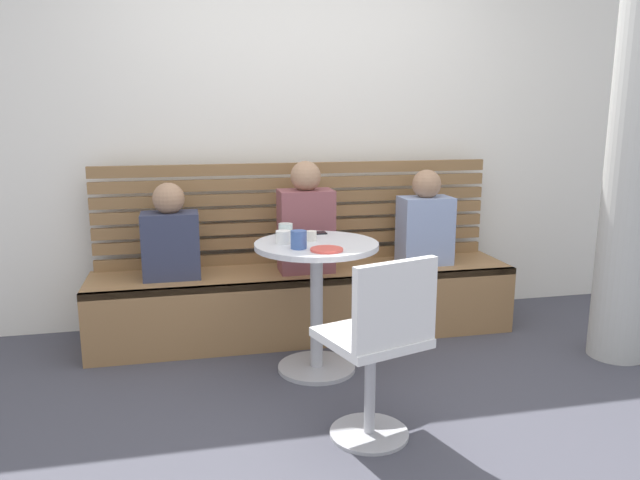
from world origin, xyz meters
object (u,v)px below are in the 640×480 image
(cafe_table, at_px, (317,282))
(cup_ceramic_white, at_px, (283,237))
(cup_glass_short, at_px, (286,231))
(phone_on_table, at_px, (314,233))
(person_child_middle, at_px, (425,223))
(cup_mug_blue, at_px, (299,240))
(person_child_left, at_px, (171,237))
(plate_small, at_px, (327,250))
(cup_espresso_small, at_px, (312,236))
(booth_bench, at_px, (306,302))
(white_chair, at_px, (379,343))
(person_adult, at_px, (305,223))

(cafe_table, xyz_separation_m, cup_ceramic_white, (-0.18, 0.02, 0.26))
(cup_glass_short, distance_m, phone_on_table, 0.19)
(person_child_middle, relative_size, cup_mug_blue, 6.62)
(person_child_left, height_order, cup_mug_blue, person_child_left)
(cafe_table, relative_size, plate_small, 4.35)
(cup_espresso_small, bearing_deg, booth_bench, 82.80)
(cup_ceramic_white, distance_m, cup_glass_short, 0.16)
(booth_bench, xyz_separation_m, person_child_left, (-0.83, -0.00, 0.47))
(person_child_middle, height_order, phone_on_table, person_child_middle)
(white_chair, relative_size, cup_ceramic_white, 10.63)
(person_adult, bearing_deg, phone_on_table, -91.06)
(white_chair, xyz_separation_m, cup_ceramic_white, (-0.28, 0.83, 0.31))
(person_adult, xyz_separation_m, cup_glass_short, (-0.18, -0.36, 0.03))
(cafe_table, bearing_deg, white_chair, -82.93)
(person_adult, height_order, person_child_middle, person_adult)
(cup_ceramic_white, height_order, cup_espresso_small, cup_ceramic_white)
(plate_small, distance_m, phone_on_table, 0.44)
(person_adult, distance_m, phone_on_table, 0.29)
(cup_espresso_small, height_order, phone_on_table, cup_espresso_small)
(cup_mug_blue, xyz_separation_m, cup_glass_short, (-0.02, 0.30, -0.01))
(white_chair, bearing_deg, cup_ceramic_white, 108.73)
(cup_ceramic_white, xyz_separation_m, phone_on_table, (0.22, 0.22, -0.03))
(white_chair, relative_size, phone_on_table, 6.07)
(booth_bench, distance_m, cup_espresso_small, 0.74)
(cup_glass_short, height_order, plate_small, cup_glass_short)
(booth_bench, bearing_deg, cafe_table, -94.84)
(cup_glass_short, bearing_deg, cup_espresso_small, -43.69)
(person_child_left, relative_size, phone_on_table, 4.18)
(booth_bench, xyz_separation_m, cup_mug_blue, (-0.17, -0.68, 0.57))
(white_chair, bearing_deg, cafe_table, 97.07)
(cup_ceramic_white, distance_m, plate_small, 0.29)
(booth_bench, height_order, cafe_table, cafe_table)
(person_child_middle, bearing_deg, white_chair, -119.02)
(cafe_table, height_order, person_adult, person_adult)
(booth_bench, distance_m, cup_glass_short, 0.70)
(person_child_middle, distance_m, cup_ceramic_white, 1.17)
(booth_bench, xyz_separation_m, phone_on_table, (-0.01, -0.32, 0.52))
(person_child_left, bearing_deg, person_child_middle, -0.01)
(cafe_table, relative_size, cup_ceramic_white, 9.25)
(cup_mug_blue, distance_m, phone_on_table, 0.40)
(person_child_left, bearing_deg, person_adult, -1.58)
(booth_bench, bearing_deg, cup_ceramic_white, -113.05)
(white_chair, height_order, cup_ceramic_white, white_chair)
(cup_mug_blue, distance_m, cup_espresso_small, 0.21)
(person_adult, height_order, plate_small, person_adult)
(person_child_middle, height_order, cup_espresso_small, person_child_middle)
(cafe_table, relative_size, person_adult, 1.06)
(booth_bench, relative_size, person_child_left, 4.62)
(person_child_left, distance_m, person_child_middle, 1.64)
(white_chair, distance_m, phone_on_table, 1.09)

